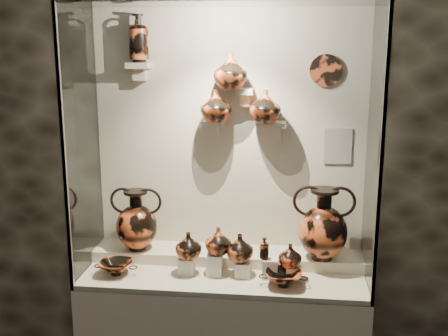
# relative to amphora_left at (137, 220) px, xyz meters

# --- Properties ---
(wall_back) EXTENTS (5.00, 0.02, 3.20)m
(wall_back) POSITION_rel_amphora_left_xyz_m (0.57, 0.19, 0.50)
(wall_back) COLOR black
(wall_back) RESTS_ON ground
(plinth) EXTENTS (1.70, 0.60, 0.80)m
(plinth) POSITION_rel_amphora_left_xyz_m (0.57, -0.13, -0.70)
(plinth) COLOR beige
(plinth) RESTS_ON floor
(front_tier) EXTENTS (1.68, 0.58, 0.03)m
(front_tier) POSITION_rel_amphora_left_xyz_m (0.57, -0.13, -0.28)
(front_tier) COLOR beige
(front_tier) RESTS_ON plinth
(rear_tier) EXTENTS (1.70, 0.25, 0.10)m
(rear_tier) POSITION_rel_amphora_left_xyz_m (0.57, 0.04, -0.25)
(rear_tier) COLOR beige
(rear_tier) RESTS_ON plinth
(back_panel) EXTENTS (1.70, 0.03, 1.60)m
(back_panel) POSITION_rel_amphora_left_xyz_m (0.57, 0.18, 0.50)
(back_panel) COLOR beige
(back_panel) RESTS_ON plinth
(glass_front) EXTENTS (1.70, 0.01, 1.60)m
(glass_front) POSITION_rel_amphora_left_xyz_m (0.57, -0.43, 0.50)
(glass_front) COLOR white
(glass_front) RESTS_ON plinth
(glass_left) EXTENTS (0.01, 0.60, 1.60)m
(glass_left) POSITION_rel_amphora_left_xyz_m (-0.28, -0.13, 0.50)
(glass_left) COLOR white
(glass_left) RESTS_ON plinth
(glass_right) EXTENTS (0.01, 0.60, 1.60)m
(glass_right) POSITION_rel_amphora_left_xyz_m (1.42, -0.13, 0.50)
(glass_right) COLOR white
(glass_right) RESTS_ON plinth
(glass_top) EXTENTS (1.70, 0.60, 0.01)m
(glass_top) POSITION_rel_amphora_left_xyz_m (0.57, -0.13, 1.30)
(glass_top) COLOR white
(glass_top) RESTS_ON back_panel
(frame_post_left) EXTENTS (0.02, 0.02, 1.60)m
(frame_post_left) POSITION_rel_amphora_left_xyz_m (-0.27, -0.42, 0.50)
(frame_post_left) COLOR gray
(frame_post_left) RESTS_ON plinth
(frame_post_right) EXTENTS (0.02, 0.02, 1.60)m
(frame_post_right) POSITION_rel_amphora_left_xyz_m (1.41, -0.42, 0.50)
(frame_post_right) COLOR gray
(frame_post_right) RESTS_ON plinth
(pedestal_a) EXTENTS (0.09, 0.09, 0.10)m
(pedestal_a) POSITION_rel_amphora_left_xyz_m (0.35, -0.18, -0.22)
(pedestal_a) COLOR silver
(pedestal_a) RESTS_ON front_tier
(pedestal_b) EXTENTS (0.09, 0.09, 0.13)m
(pedestal_b) POSITION_rel_amphora_left_xyz_m (0.52, -0.18, -0.20)
(pedestal_b) COLOR silver
(pedestal_b) RESTS_ON front_tier
(pedestal_c) EXTENTS (0.09, 0.09, 0.09)m
(pedestal_c) POSITION_rel_amphora_left_xyz_m (0.69, -0.18, -0.22)
(pedestal_c) COLOR silver
(pedestal_c) RESTS_ON front_tier
(pedestal_d) EXTENTS (0.09, 0.09, 0.12)m
(pedestal_d) POSITION_rel_amphora_left_xyz_m (0.85, -0.18, -0.21)
(pedestal_d) COLOR silver
(pedestal_d) RESTS_ON front_tier
(pedestal_e) EXTENTS (0.09, 0.09, 0.08)m
(pedestal_e) POSITION_rel_amphora_left_xyz_m (0.99, -0.18, -0.23)
(pedestal_e) COLOR silver
(pedestal_e) RESTS_ON front_tier
(bracket_ul) EXTENTS (0.14, 0.12, 0.04)m
(bracket_ul) POSITION_rel_amphora_left_xyz_m (0.02, 0.11, 0.95)
(bracket_ul) COLOR beige
(bracket_ul) RESTS_ON back_panel
(bracket_ca) EXTENTS (0.14, 0.12, 0.04)m
(bracket_ca) POSITION_rel_amphora_left_xyz_m (0.47, 0.11, 0.60)
(bracket_ca) COLOR beige
(bracket_ca) RESTS_ON back_panel
(bracket_cb) EXTENTS (0.10, 0.12, 0.04)m
(bracket_cb) POSITION_rel_amphora_left_xyz_m (0.67, 0.11, 0.80)
(bracket_cb) COLOR beige
(bracket_cb) RESTS_ON back_panel
(bracket_cc) EXTENTS (0.14, 0.12, 0.04)m
(bracket_cc) POSITION_rel_amphora_left_xyz_m (0.85, 0.11, 0.60)
(bracket_cc) COLOR beige
(bracket_cc) RESTS_ON back_panel
(amphora_left) EXTENTS (0.35, 0.35, 0.39)m
(amphora_left) POSITION_rel_amphora_left_xyz_m (0.00, 0.00, 0.00)
(amphora_left) COLOR #C95226
(amphora_left) RESTS_ON rear_tier
(amphora_right) EXTENTS (0.45, 0.45, 0.44)m
(amphora_right) POSITION_rel_amphora_left_xyz_m (1.16, -0.02, 0.03)
(amphora_right) COLOR #C95226
(amphora_right) RESTS_ON rear_tier
(jug_a) EXTENTS (0.17, 0.17, 0.16)m
(jug_a) POSITION_rel_amphora_left_xyz_m (0.37, -0.19, -0.08)
(jug_a) COLOR #C95226
(jug_a) RESTS_ON pedestal_a
(jug_b) EXTENTS (0.20, 0.20, 0.16)m
(jug_b) POSITION_rel_amphora_left_xyz_m (0.54, -0.17, -0.05)
(jug_b) COLOR #C04B21
(jug_b) RESTS_ON pedestal_b
(jug_c) EXTENTS (0.18, 0.18, 0.17)m
(jug_c) POSITION_rel_amphora_left_xyz_m (0.67, -0.17, -0.09)
(jug_c) COLOR #C95226
(jug_c) RESTS_ON pedestal_c
(jug_e) EXTENTS (0.17, 0.17, 0.14)m
(jug_e) POSITION_rel_amphora_left_xyz_m (0.97, -0.20, -0.11)
(jug_e) COLOR #C95226
(jug_e) RESTS_ON pedestal_e
(lekythos_small) EXTENTS (0.09, 0.09, 0.15)m
(lekythos_small) POSITION_rel_amphora_left_xyz_m (0.81, -0.19, -0.07)
(lekythos_small) COLOR #C04B21
(lekythos_small) RESTS_ON pedestal_d
(kylix_left) EXTENTS (0.29, 0.25, 0.10)m
(kylix_left) POSITION_rel_amphora_left_xyz_m (-0.07, -0.24, -0.22)
(kylix_left) COLOR #C04B21
(kylix_left) RESTS_ON front_tier
(kylix_right) EXTENTS (0.33, 0.31, 0.11)m
(kylix_right) POSITION_rel_amphora_left_xyz_m (0.93, -0.29, -0.21)
(kylix_right) COLOR #C95226
(kylix_right) RESTS_ON front_tier
(lekythos_tall) EXTENTS (0.16, 0.16, 0.32)m
(lekythos_tall) POSITION_rel_amphora_left_xyz_m (0.03, 0.09, 1.13)
(lekythos_tall) COLOR #C95226
(lekythos_tall) RESTS_ON bracket_ul
(ovoid_vase_a) EXTENTS (0.21, 0.21, 0.20)m
(ovoid_vase_a) POSITION_rel_amphora_left_xyz_m (0.50, 0.06, 0.72)
(ovoid_vase_a) COLOR #C04B21
(ovoid_vase_a) RESTS_ON bracket_ca
(ovoid_vase_b) EXTENTS (0.20, 0.20, 0.21)m
(ovoid_vase_b) POSITION_rel_amphora_left_xyz_m (0.59, 0.06, 0.93)
(ovoid_vase_b) COLOR #C04B21
(ovoid_vase_b) RESTS_ON bracket_cb
(ovoid_vase_c) EXTENTS (0.23, 0.23, 0.20)m
(ovoid_vase_c) POSITION_rel_amphora_left_xyz_m (0.79, 0.06, 0.72)
(ovoid_vase_c) COLOR #C04B21
(ovoid_vase_c) RESTS_ON bracket_cc
(wall_plate) EXTENTS (0.19, 0.02, 0.19)m
(wall_plate) POSITION_rel_amphora_left_xyz_m (1.15, 0.15, 0.93)
(wall_plate) COLOR #BC4E25
(wall_plate) RESTS_ON back_panel
(info_placard) EXTENTS (0.17, 0.01, 0.22)m
(info_placard) POSITION_rel_amphora_left_xyz_m (1.24, 0.16, 0.47)
(info_placard) COLOR beige
(info_placard) RESTS_ON back_panel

